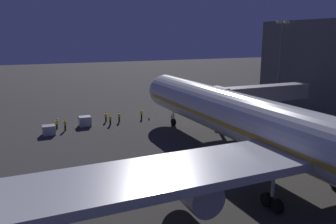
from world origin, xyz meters
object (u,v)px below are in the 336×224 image
(jet_bridge, at_px, (250,95))
(ground_crew_marshaller_fwd, at_px, (142,114))
(ground_crew_under_port_wing, at_px, (106,116))
(traffic_cone_nose_starboard, at_px, (149,118))
(ground_crew_by_tug, at_px, (110,119))
(ground_crew_near_nose_gear, at_px, (119,116))
(ground_crew_walking_aft, at_px, (65,124))
(airliner_at_gate, at_px, (312,144))
(apron_floodlight_mast, at_px, (280,58))
(baggage_container_mid_row, at_px, (49,130))
(ground_crew_by_belt_loader, at_px, (57,124))
(baggage_container_near_belt, at_px, (85,121))
(traffic_cone_nose_port, at_px, (171,116))

(jet_bridge, xyz_separation_m, ground_crew_marshaller_fwd, (13.72, -12.61, -4.40))
(ground_crew_under_port_wing, distance_m, traffic_cone_nose_starboard, 7.51)
(ground_crew_by_tug, bearing_deg, ground_crew_marshaller_fwd, -163.36)
(ground_crew_near_nose_gear, bearing_deg, ground_crew_by_tug, 34.25)
(ground_crew_walking_aft, bearing_deg, airliner_at_gate, 117.05)
(ground_crew_marshaller_fwd, distance_m, ground_crew_under_port_wing, 6.38)
(airliner_at_gate, distance_m, jet_bridge, 24.93)
(apron_floodlight_mast, relative_size, ground_crew_near_nose_gear, 10.09)
(jet_bridge, xyz_separation_m, baggage_container_mid_row, (29.83, -8.83, -4.64))
(apron_floodlight_mast, distance_m, ground_crew_walking_aft, 43.18)
(jet_bridge, relative_size, ground_crew_near_nose_gear, 11.21)
(apron_floodlight_mast, height_order, ground_crew_by_belt_loader, apron_floodlight_mast)
(airliner_at_gate, height_order, baggage_container_near_belt, airliner_at_gate)
(ground_crew_near_nose_gear, height_order, traffic_cone_nose_port, ground_crew_near_nose_gear)
(ground_crew_marshaller_fwd, height_order, traffic_cone_nose_port, ground_crew_marshaller_fwd)
(traffic_cone_nose_starboard, bearing_deg, ground_crew_marshaller_fwd, -53.14)
(baggage_container_near_belt, distance_m, ground_crew_by_tug, 4.10)
(ground_crew_by_tug, distance_m, traffic_cone_nose_port, 11.57)
(baggage_container_near_belt, relative_size, ground_crew_marshaller_fwd, 1.09)
(ground_crew_by_tug, relative_size, traffic_cone_nose_starboard, 3.15)
(airliner_at_gate, relative_size, ground_crew_by_belt_loader, 41.87)
(airliner_at_gate, xyz_separation_m, ground_crew_walking_aft, (16.69, -32.69, -4.24))
(apron_floodlight_mast, relative_size, ground_crew_walking_aft, 9.72)
(jet_bridge, relative_size, traffic_cone_nose_port, 35.31)
(traffic_cone_nose_starboard, bearing_deg, airliner_at_gate, 93.71)
(ground_crew_by_belt_loader, height_order, ground_crew_under_port_wing, ground_crew_under_port_wing)
(jet_bridge, distance_m, ground_crew_walking_aft, 29.43)
(apron_floodlight_mast, bearing_deg, airliner_at_gate, 51.99)
(traffic_cone_nose_starboard, bearing_deg, jet_bridge, 138.37)
(baggage_container_mid_row, xyz_separation_m, ground_crew_by_belt_loader, (-1.44, -2.71, 0.21))
(ground_crew_by_tug, bearing_deg, ground_crew_by_belt_loader, -5.30)
(traffic_cone_nose_starboard, bearing_deg, traffic_cone_nose_port, 180.00)
(apron_floodlight_mast, relative_size, ground_crew_under_port_wing, 10.32)
(ground_crew_under_port_wing, distance_m, traffic_cone_nose_port, 11.83)
(apron_floodlight_mast, distance_m, traffic_cone_nose_starboard, 29.44)
(airliner_at_gate, relative_size, ground_crew_walking_aft, 38.86)
(baggage_container_near_belt, relative_size, ground_crew_by_belt_loader, 1.12)
(apron_floodlight_mast, xyz_separation_m, ground_crew_by_tug, (34.83, -0.69, -9.22))
(traffic_cone_nose_starboard, bearing_deg, ground_crew_near_nose_gear, -7.45)
(ground_crew_near_nose_gear, bearing_deg, ground_crew_by_belt_loader, 2.87)
(ground_crew_marshaller_fwd, height_order, ground_crew_walking_aft, ground_crew_walking_aft)
(airliner_at_gate, relative_size, traffic_cone_nose_port, 127.10)
(ground_crew_walking_aft, bearing_deg, ground_crew_by_belt_loader, -52.05)
(apron_floodlight_mast, relative_size, baggage_container_near_belt, 9.35)
(ground_crew_by_belt_loader, bearing_deg, ground_crew_marshaller_fwd, -175.83)
(ground_crew_under_port_wing, bearing_deg, traffic_cone_nose_port, 171.61)
(jet_bridge, height_order, ground_crew_marshaller_fwd, jet_bridge)
(baggage_container_mid_row, height_order, traffic_cone_nose_port, baggage_container_mid_row)
(baggage_container_mid_row, bearing_deg, traffic_cone_nose_port, -173.22)
(ground_crew_by_belt_loader, height_order, traffic_cone_nose_starboard, ground_crew_by_belt_loader)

